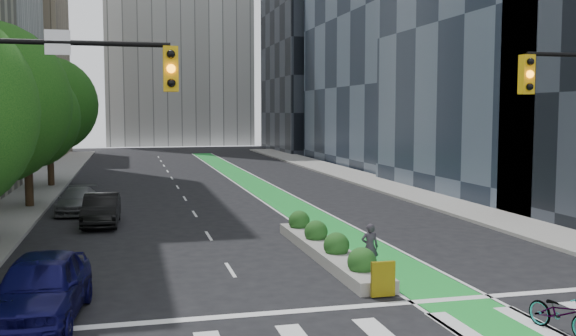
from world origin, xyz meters
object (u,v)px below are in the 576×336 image
parked_car_left_mid (101,210)px  parked_car_left_far (77,201)px  bicycle (561,313)px  median_planter (327,247)px  cyclist (370,247)px  parked_car_left_near (41,288)px

parked_car_left_mid → parked_car_left_far: parked_car_left_mid is taller
bicycle → parked_car_left_mid: size_ratio=0.43×
median_planter → cyclist: cyclist is taller
bicycle → parked_car_left_mid: parked_car_left_mid is taller
parked_car_left_mid → parked_car_left_far: (-1.36, 4.04, -0.08)m
bicycle → cyclist: 7.18m
parked_car_left_mid → parked_car_left_near: bearing=-91.8°
median_planter → bicycle: median_planter is taller
cyclist → parked_car_left_near: 10.32m
parked_car_left_near → parked_car_left_far: size_ratio=1.14×
median_planter → parked_car_left_near: 10.42m
parked_car_left_near → parked_car_left_mid: size_ratio=1.15×
parked_car_left_near → parked_car_left_mid: bearing=91.3°
cyclist → parked_car_left_near: parked_car_left_near is taller
cyclist → parked_car_left_mid: size_ratio=0.36×
median_planter → parked_car_left_far: size_ratio=2.32×
median_planter → parked_car_left_mid: 12.01m
parked_car_left_far → parked_car_left_near: bearing=-84.5°
median_planter → cyclist: (0.80, -2.15, 0.41)m
bicycle → parked_car_left_far: 25.14m
parked_car_left_mid → median_planter: bearing=-44.9°
bicycle → parked_car_left_far: bearing=106.4°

